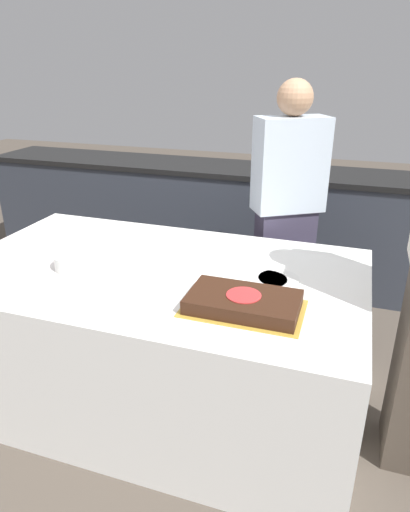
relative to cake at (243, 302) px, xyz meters
The scene contains 8 objects.
ground_plane 0.97m from the cake, 153.35° to the left, with size 14.00×14.00×0.00m, color brown.
back_counter 2.00m from the cake, 104.64° to the left, with size 4.40×0.58×0.92m.
dining_table 0.69m from the cake, 153.35° to the left, with size 1.99×1.16×0.77m.
cake is the anchor object (origin of this frame).
plate_stack 0.88m from the cake, behind, with size 0.20×0.20×0.07m.
side_plate_near_cake 0.30m from the cake, 83.15° to the left, with size 0.19×0.19×0.00m.
side_plate_right_edge 0.34m from the cake, 74.66° to the left, with size 0.19×0.19×0.00m.
person_cutting_cake 1.05m from the cake, 90.00° to the left, with size 0.45×0.38×1.61m.
Camera 1 is at (0.87, -1.84, 1.70)m, focal length 32.00 mm.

